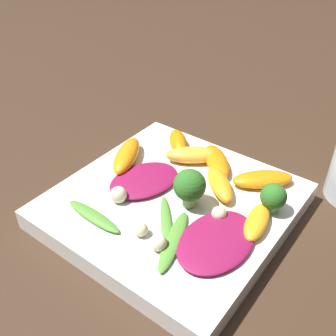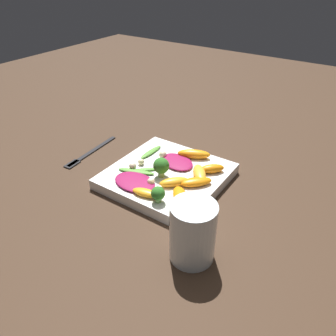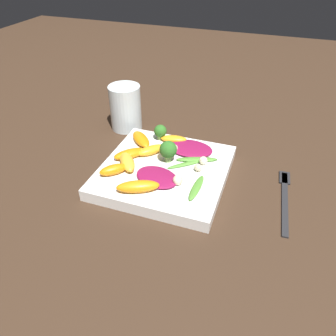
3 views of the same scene
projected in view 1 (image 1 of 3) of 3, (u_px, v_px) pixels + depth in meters
ground_plane at (173, 213)px, 0.46m from camera, size 2.40×2.40×0.00m
plate at (173, 205)px, 0.45m from camera, size 0.24×0.24×0.02m
radicchio_leaf_0 at (216, 241)px, 0.38m from camera, size 0.07×0.10×0.01m
radicchio_leaf_1 at (142, 182)px, 0.46m from camera, size 0.08×0.10×0.01m
orange_segment_0 at (217, 161)px, 0.49m from camera, size 0.07×0.07×0.02m
orange_segment_1 at (178, 142)px, 0.52m from camera, size 0.06×0.06×0.02m
orange_segment_2 at (220, 184)px, 0.45m from camera, size 0.06×0.06×0.02m
orange_segment_3 at (263, 179)px, 0.46m from camera, size 0.07×0.07×0.02m
orange_segment_4 at (127, 156)px, 0.49m from camera, size 0.06×0.08×0.02m
orange_segment_5 at (193, 155)px, 0.49m from camera, size 0.07×0.06×0.02m
orange_segment_6 at (257, 222)px, 0.40m from camera, size 0.03×0.06×0.01m
broccoli_floret_0 at (273, 197)px, 0.41m from camera, size 0.03×0.03×0.03m
broccoli_floret_1 at (191, 185)px, 0.42m from camera, size 0.04×0.04×0.05m
arugula_sprig_0 at (174, 240)px, 0.39m from camera, size 0.04×0.09×0.01m
arugula_sprig_1 at (166, 224)px, 0.40m from camera, size 0.07×0.07×0.01m
arugula_sprig_2 at (93, 216)px, 0.41m from camera, size 0.08×0.02×0.01m
macadamia_nut_0 at (219, 214)px, 0.41m from camera, size 0.02×0.02×0.02m
macadamia_nut_1 at (141, 229)px, 0.39m from camera, size 0.01×0.01×0.01m
macadamia_nut_2 at (158, 243)px, 0.38m from camera, size 0.02×0.02×0.02m
macadamia_nut_3 at (118, 195)px, 0.43m from camera, size 0.02×0.02×0.02m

